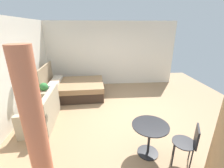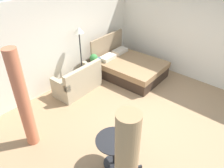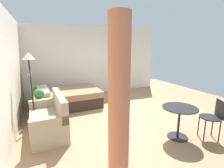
% 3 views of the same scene
% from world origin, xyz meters
% --- Properties ---
extents(ground_plane, '(8.40, 8.70, 0.02)m').
position_xyz_m(ground_plane, '(0.00, 0.00, -0.01)').
color(ground_plane, '#9E7A56').
extents(wall_back, '(8.40, 0.12, 2.78)m').
position_xyz_m(wall_back, '(0.00, 2.85, 1.39)').
color(wall_back, silver).
rests_on(wall_back, ground).
extents(wall_right, '(0.12, 5.70, 2.78)m').
position_xyz_m(wall_right, '(2.70, 0.00, 1.39)').
color(wall_right, silver).
rests_on(wall_right, ground).
extents(bed, '(1.70, 2.18, 1.23)m').
position_xyz_m(bed, '(1.39, 1.52, 0.30)').
color(bed, '#38281E').
rests_on(bed, ground).
extents(couch, '(1.45, 0.78, 0.90)m').
position_xyz_m(couch, '(-0.38, 2.10, 0.31)').
color(couch, tan).
rests_on(couch, ground).
extents(nightstand, '(0.54, 0.44, 0.50)m').
position_xyz_m(nightstand, '(0.59, 2.30, 0.25)').
color(nightstand, '#38281E').
rests_on(nightstand, ground).
extents(potted_plant, '(0.26, 0.26, 0.38)m').
position_xyz_m(potted_plant, '(0.49, 2.28, 0.71)').
color(potted_plant, tan).
rests_on(potted_plant, nightstand).
extents(vase, '(0.12, 0.12, 0.19)m').
position_xyz_m(vase, '(0.71, 2.27, 0.59)').
color(vase, slate).
rests_on(vase, nightstand).
extents(floor_lamp, '(0.28, 0.28, 1.83)m').
position_xyz_m(floor_lamp, '(0.08, 2.42, 1.48)').
color(floor_lamp, black).
rests_on(floor_lamp, ground).
extents(balcony_table, '(0.73, 0.73, 0.69)m').
position_xyz_m(balcony_table, '(-1.69, -0.46, 0.49)').
color(balcony_table, black).
rests_on(balcony_table, ground).
extents(curtain_right, '(0.27, 0.27, 2.33)m').
position_xyz_m(curtain_right, '(-2.45, 1.34, 1.17)').
color(curtain_right, '#D1704C').
rests_on(curtain_right, ground).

